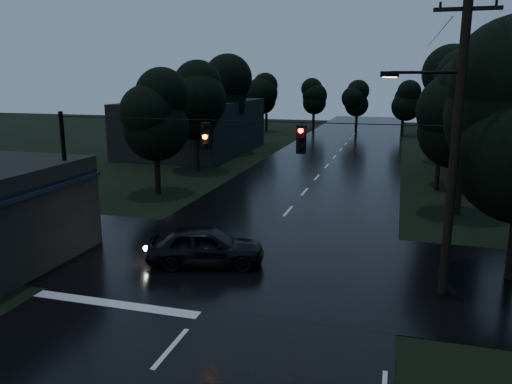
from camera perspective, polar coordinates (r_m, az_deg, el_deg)
The scene contains 14 objects.
main_road at distance 37.52m, azimuth 6.98°, elevation 1.64°, with size 12.00×120.00×0.02m, color black.
cross_street at distance 20.58m, azimuth -1.20°, elevation -7.92°, with size 60.00×9.00×0.02m, color black.
building_far_left at distance 50.60m, azimuth -7.01°, elevation 7.45°, with size 10.00×16.00×5.00m, color black.
utility_pole_main at distance 17.55m, azimuth 21.54°, elevation 5.24°, with size 3.50×0.30×10.00m.
utility_pole_far at distance 34.62m, azimuth 20.38°, elevation 6.46°, with size 2.00×0.30×7.50m.
anchor_pole_left at distance 22.25m, azimuth -20.83°, elevation 0.87°, with size 0.18×0.18×6.00m, color black.
span_signals at distance 18.21m, azimuth -0.54°, elevation 6.35°, with size 15.00×0.37×1.12m.
tree_left_a at distance 32.01m, azimuth -11.50°, elevation 9.00°, with size 3.92×3.92×8.26m.
tree_left_b at distance 39.48m, azimuth -6.90°, elevation 10.43°, with size 4.20×4.20×8.85m.
tree_left_c at distance 49.02m, azimuth -2.95°, elevation 11.44°, with size 4.48×4.48×9.44m.
tree_right_a at distance 28.58m, azimuth 22.88°, elevation 8.54°, with size 4.20×4.20×8.85m.
tree_right_b at distance 36.57m, azimuth 22.49°, elevation 9.94°, with size 4.48×4.48×9.44m.
tree_right_c at distance 46.57m, azimuth 22.00°, elevation 10.91°, with size 4.76×4.76×10.03m.
car at distance 20.07m, azimuth -5.75°, elevation -6.15°, with size 1.87×4.64×1.58m, color black.
Camera 1 is at (5.73, -6.34, 7.37)m, focal length 35.00 mm.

